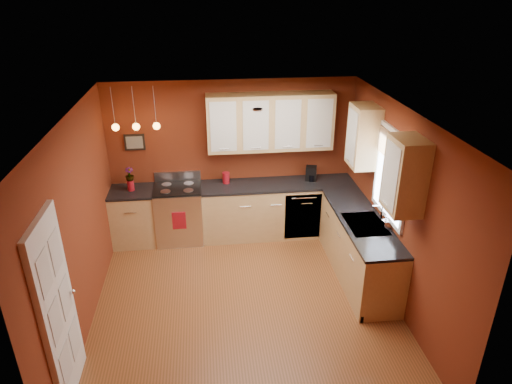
{
  "coord_description": "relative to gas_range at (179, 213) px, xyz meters",
  "views": [
    {
      "loc": [
        -0.44,
        -4.98,
        4.0
      ],
      "look_at": [
        0.26,
        1.0,
        1.18
      ],
      "focal_mm": 32.0,
      "sensor_mm": 36.0,
      "label": 1
    }
  ],
  "objects": [
    {
      "name": "base_cabinets_right",
      "position": [
        2.62,
        -1.35,
        -0.03
      ],
      "size": [
        0.6,
        2.1,
        0.9
      ],
      "primitive_type": "cube",
      "color": "tan",
      "rests_on": "floor"
    },
    {
      "name": "dish_towel",
      "position": [
        0.01,
        -0.33,
        0.04
      ],
      "size": [
        0.22,
        0.01,
        0.29
      ],
      "primitive_type": "cube",
      "color": "maroon",
      "rests_on": "gas_range"
    },
    {
      "name": "counter_back_left",
      "position": [
        -0.73,
        -0.0,
        0.44
      ],
      "size": [
        0.7,
        0.62,
        0.04
      ],
      "primitive_type": "cube",
      "color": "black",
      "rests_on": "base_cabinets_back_left"
    },
    {
      "name": "base_cabinets_back_right",
      "position": [
        1.65,
        -0.0,
        -0.03
      ],
      "size": [
        2.54,
        0.6,
        0.9
      ],
      "primitive_type": "cube",
      "color": "tan",
      "rests_on": "floor"
    },
    {
      "name": "base_cabinets_back_left",
      "position": [
        -0.73,
        -0.0,
        -0.03
      ],
      "size": [
        0.7,
        0.6,
        0.9
      ],
      "primitive_type": "cube",
      "color": "tan",
      "rests_on": "floor"
    },
    {
      "name": "wall_right",
      "position": [
        2.92,
        -1.8,
        0.82
      ],
      "size": [
        0.02,
        4.2,
        2.6
      ],
      "primitive_type": "cube",
      "color": "maroon",
      "rests_on": "floor"
    },
    {
      "name": "upper_cabinets_back",
      "position": [
        1.52,
        0.12,
        1.47
      ],
      "size": [
        2.0,
        0.35,
        0.9
      ],
      "primitive_type": "cube",
      "color": "tan",
      "rests_on": "wall_back"
    },
    {
      "name": "upper_cabinets_right",
      "position": [
        2.75,
        -1.48,
        1.47
      ],
      "size": [
        0.35,
        1.95,
        0.9
      ],
      "primitive_type": "cube",
      "color": "tan",
      "rests_on": "wall_right"
    },
    {
      "name": "red_vase",
      "position": [
        -0.73,
        0.01,
        0.54
      ],
      "size": [
        0.11,
        0.11,
        0.17
      ],
      "primitive_type": "cylinder",
      "color": "maroon",
      "rests_on": "counter_back_left"
    },
    {
      "name": "door_left_wall",
      "position": [
        -1.05,
        -3.0,
        0.54
      ],
      "size": [
        0.12,
        0.82,
        2.05
      ],
      "color": "white",
      "rests_on": "floor"
    },
    {
      "name": "flowers",
      "position": [
        -0.73,
        0.01,
        0.73
      ],
      "size": [
        0.17,
        0.17,
        0.23
      ],
      "primitive_type": "imported",
      "rotation": [
        0.0,
        0.0,
        0.38
      ],
      "color": "maroon",
      "rests_on": "red_vase"
    },
    {
      "name": "gas_range",
      "position": [
        0.0,
        0.0,
        0.0
      ],
      "size": [
        0.76,
        0.64,
        1.11
      ],
      "color": "silver",
      "rests_on": "floor"
    },
    {
      "name": "red_canister",
      "position": [
        0.8,
        0.11,
        0.55
      ],
      "size": [
        0.12,
        0.12,
        0.18
      ],
      "color": "maroon",
      "rests_on": "counter_back_right"
    },
    {
      "name": "wall_back",
      "position": [
        0.92,
        0.3,
        0.82
      ],
      "size": [
        4.0,
        0.02,
        2.6
      ],
      "primitive_type": "cube",
      "color": "maroon",
      "rests_on": "floor"
    },
    {
      "name": "dishwasher_front",
      "position": [
        2.02,
        -0.29,
        -0.03
      ],
      "size": [
        0.6,
        0.02,
        0.8
      ],
      "primitive_type": "cube",
      "color": "silver",
      "rests_on": "base_cabinets_back_right"
    },
    {
      "name": "wall_picture",
      "position": [
        -0.63,
        0.28,
        1.17
      ],
      "size": [
        0.32,
        0.03,
        0.26
      ],
      "primitive_type": "cube",
      "color": "black",
      "rests_on": "wall_back"
    },
    {
      "name": "floor",
      "position": [
        0.92,
        -1.8,
        -0.48
      ],
      "size": [
        4.2,
        4.2,
        0.0
      ],
      "primitive_type": "plane",
      "color": "brown",
      "rests_on": "ground"
    },
    {
      "name": "wall_left",
      "position": [
        -1.08,
        -1.8,
        0.82
      ],
      "size": [
        0.02,
        4.2,
        2.6
      ],
      "primitive_type": "cube",
      "color": "maroon",
      "rests_on": "floor"
    },
    {
      "name": "counter_right",
      "position": [
        2.62,
        -1.35,
        0.44
      ],
      "size": [
        0.62,
        2.1,
        0.04
      ],
      "primitive_type": "cube",
      "color": "black",
      "rests_on": "base_cabinets_right"
    },
    {
      "name": "wall_front",
      "position": [
        0.92,
        -3.9,
        0.82
      ],
      "size": [
        4.0,
        0.02,
        2.6
      ],
      "primitive_type": "cube",
      "color": "maroon",
      "rests_on": "floor"
    },
    {
      "name": "counter_back_right",
      "position": [
        1.65,
        -0.0,
        0.44
      ],
      "size": [
        2.54,
        0.62,
        0.04
      ],
      "primitive_type": "cube",
      "color": "black",
      "rests_on": "base_cabinets_back_right"
    },
    {
      "name": "ceiling",
      "position": [
        0.92,
        -1.8,
        2.12
      ],
      "size": [
        4.0,
        4.2,
        0.02
      ],
      "primitive_type": "cube",
      "color": "white",
      "rests_on": "wall_back"
    },
    {
      "name": "soap_pump",
      "position": [
        2.83,
        -1.67,
        0.56
      ],
      "size": [
        0.1,
        0.11,
        0.2
      ],
      "primitive_type": "imported",
      "rotation": [
        0.0,
        0.0,
        0.17
      ],
      "color": "white",
      "rests_on": "counter_right"
    },
    {
      "name": "window",
      "position": [
        2.89,
        -1.5,
        1.21
      ],
      "size": [
        0.06,
        1.02,
        1.22
      ],
      "color": "white",
      "rests_on": "wall_right"
    },
    {
      "name": "pendant_lights",
      "position": [
        -0.53,
        -0.05,
        1.53
      ],
      "size": [
        0.71,
        0.11,
        0.66
      ],
      "color": "#99999F",
      "rests_on": "ceiling"
    },
    {
      "name": "sink",
      "position": [
        2.62,
        -1.5,
        0.43
      ],
      "size": [
        0.5,
        0.7,
        0.33
      ],
      "color": "#99999F",
      "rests_on": "counter_right"
    },
    {
      "name": "coffee_maker",
      "position": [
        2.21,
        0.05,
        0.57
      ],
      "size": [
        0.21,
        0.2,
        0.25
      ],
      "rotation": [
        0.0,
        0.0,
        -0.31
      ],
      "color": "black",
      "rests_on": "counter_back_right"
    }
  ]
}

